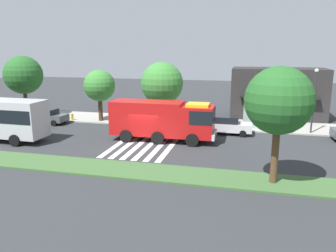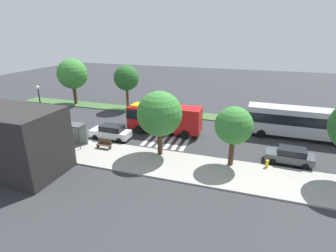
{
  "view_description": "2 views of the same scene",
  "coord_description": "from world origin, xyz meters",
  "px_view_note": "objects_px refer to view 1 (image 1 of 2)",
  "views": [
    {
      "loc": [
        8.61,
        -26.87,
        7.9
      ],
      "look_at": [
        1.72,
        1.25,
        1.22
      ],
      "focal_mm": 35.75,
      "sensor_mm": 36.0,
      "label": 1
    },
    {
      "loc": [
        -8.57,
        29.28,
        12.02
      ],
      "look_at": [
        0.42,
        1.99,
        1.45
      ],
      "focal_mm": 27.95,
      "sensor_mm": 36.0,
      "label": 2
    }
  ],
  "objects_px": {
    "bus_stop_shelter": "(261,111)",
    "median_tree_far_west": "(279,101)",
    "sidewalk_tree_west": "(99,86)",
    "street_lamp": "(314,95)",
    "sidewalk_tree_far_west": "(23,75)",
    "bench_near_shelter": "(221,122)",
    "parked_car_west": "(47,116)",
    "sidewalk_tree_center": "(162,84)",
    "fire_hydrant": "(72,117)",
    "fire_truck": "(165,119)",
    "parked_car_mid": "(226,125)"
  },
  "relations": [
    {
      "from": "parked_car_mid",
      "to": "sidewalk_tree_west",
      "type": "distance_m",
      "value": 14.41
    },
    {
      "from": "fire_hydrant",
      "to": "bus_stop_shelter",
      "type": "bearing_deg",
      "value": 2.92
    },
    {
      "from": "parked_car_west",
      "to": "bench_near_shelter",
      "type": "distance_m",
      "value": 18.65
    },
    {
      "from": "bench_near_shelter",
      "to": "fire_hydrant",
      "type": "bearing_deg",
      "value": -176.41
    },
    {
      "from": "sidewalk_tree_center",
      "to": "bus_stop_shelter",
      "type": "bearing_deg",
      "value": 3.05
    },
    {
      "from": "parked_car_mid",
      "to": "median_tree_far_west",
      "type": "height_order",
      "value": "median_tree_far_west"
    },
    {
      "from": "fire_truck",
      "to": "fire_hydrant",
      "type": "bearing_deg",
      "value": 155.04
    },
    {
      "from": "parked_car_west",
      "to": "sidewalk_tree_center",
      "type": "xyz_separation_m",
      "value": [
        12.31,
        2.2,
        3.58
      ]
    },
    {
      "from": "sidewalk_tree_far_west",
      "to": "parked_car_west",
      "type": "bearing_deg",
      "value": -27.95
    },
    {
      "from": "fire_truck",
      "to": "bench_near_shelter",
      "type": "height_order",
      "value": "fire_truck"
    },
    {
      "from": "fire_hydrant",
      "to": "street_lamp",
      "type": "bearing_deg",
      "value": 0.23
    },
    {
      "from": "fire_truck",
      "to": "sidewalk_tree_far_west",
      "type": "height_order",
      "value": "sidewalk_tree_far_west"
    },
    {
      "from": "street_lamp",
      "to": "fire_hydrant",
      "type": "relative_size",
      "value": 8.61
    },
    {
      "from": "parked_car_mid",
      "to": "sidewalk_tree_west",
      "type": "relative_size",
      "value": 0.84
    },
    {
      "from": "street_lamp",
      "to": "sidewalk_tree_center",
      "type": "xyz_separation_m",
      "value": [
        -14.73,
        0.4,
        0.7
      ]
    },
    {
      "from": "parked_car_west",
      "to": "sidewalk_tree_far_west",
      "type": "relative_size",
      "value": 0.62
    },
    {
      "from": "bus_stop_shelter",
      "to": "sidewalk_tree_center",
      "type": "xyz_separation_m",
      "value": [
        -10.14,
        -0.54,
        2.53
      ]
    },
    {
      "from": "parked_car_mid",
      "to": "street_lamp",
      "type": "distance_m",
      "value": 8.55
    },
    {
      "from": "sidewalk_tree_west",
      "to": "median_tree_far_west",
      "type": "distance_m",
      "value": 22.41
    },
    {
      "from": "street_lamp",
      "to": "bench_near_shelter",
      "type": "bearing_deg",
      "value": 173.82
    },
    {
      "from": "street_lamp",
      "to": "median_tree_far_west",
      "type": "relative_size",
      "value": 0.88
    },
    {
      "from": "bench_near_shelter",
      "to": "street_lamp",
      "type": "distance_m",
      "value": 9.19
    },
    {
      "from": "fire_truck",
      "to": "bus_stop_shelter",
      "type": "height_order",
      "value": "fire_truck"
    },
    {
      "from": "sidewalk_tree_center",
      "to": "parked_car_west",
      "type": "bearing_deg",
      "value": -169.88
    },
    {
      "from": "bench_near_shelter",
      "to": "sidewalk_tree_center",
      "type": "bearing_deg",
      "value": -175.06
    },
    {
      "from": "median_tree_far_west",
      "to": "fire_hydrant",
      "type": "distance_m",
      "value": 25.16
    },
    {
      "from": "street_lamp",
      "to": "sidewalk_tree_far_west",
      "type": "height_order",
      "value": "sidewalk_tree_far_west"
    },
    {
      "from": "fire_truck",
      "to": "bench_near_shelter",
      "type": "xyz_separation_m",
      "value": [
        4.3,
        6.51,
        -1.38
      ]
    },
    {
      "from": "sidewalk_tree_center",
      "to": "fire_hydrant",
      "type": "distance_m",
      "value": 11.02
    },
    {
      "from": "street_lamp",
      "to": "sidewalk_tree_west",
      "type": "distance_m",
      "value": 21.77
    },
    {
      "from": "parked_car_mid",
      "to": "sidewalk_tree_west",
      "type": "height_order",
      "value": "sidewalk_tree_west"
    },
    {
      "from": "fire_hydrant",
      "to": "bench_near_shelter",
      "type": "bearing_deg",
      "value": 3.59
    },
    {
      "from": "parked_car_west",
      "to": "parked_car_mid",
      "type": "relative_size",
      "value": 0.92
    },
    {
      "from": "bench_near_shelter",
      "to": "sidewalk_tree_far_west",
      "type": "bearing_deg",
      "value": -178.65
    },
    {
      "from": "parked_car_west",
      "to": "bus_stop_shelter",
      "type": "height_order",
      "value": "bus_stop_shelter"
    },
    {
      "from": "fire_hydrant",
      "to": "sidewalk_tree_west",
      "type": "bearing_deg",
      "value": 8.75
    },
    {
      "from": "sidewalk_tree_far_west",
      "to": "fire_hydrant",
      "type": "distance_m",
      "value": 7.64
    },
    {
      "from": "parked_car_mid",
      "to": "sidewalk_tree_far_west",
      "type": "xyz_separation_m",
      "value": [
        -23.31,
        2.2,
        4.1
      ]
    },
    {
      "from": "fire_truck",
      "to": "parked_car_west",
      "type": "height_order",
      "value": "fire_truck"
    },
    {
      "from": "bus_stop_shelter",
      "to": "fire_hydrant",
      "type": "distance_m",
      "value": 20.49
    },
    {
      "from": "bus_stop_shelter",
      "to": "median_tree_far_west",
      "type": "relative_size",
      "value": 0.51
    },
    {
      "from": "sidewalk_tree_west",
      "to": "fire_truck",
      "type": "bearing_deg",
      "value": -33.96
    },
    {
      "from": "bus_stop_shelter",
      "to": "sidewalk_tree_center",
      "type": "relative_size",
      "value": 0.54
    },
    {
      "from": "parked_car_west",
      "to": "sidewalk_tree_west",
      "type": "height_order",
      "value": "sidewalk_tree_west"
    },
    {
      "from": "parked_car_west",
      "to": "bench_near_shelter",
      "type": "xyz_separation_m",
      "value": [
        18.44,
        2.73,
        -0.24
      ]
    },
    {
      "from": "fire_truck",
      "to": "street_lamp",
      "type": "relative_size",
      "value": 1.53
    },
    {
      "from": "median_tree_far_west",
      "to": "sidewalk_tree_west",
      "type": "bearing_deg",
      "value": 141.64
    },
    {
      "from": "parked_car_west",
      "to": "bus_stop_shelter",
      "type": "distance_m",
      "value": 22.63
    },
    {
      "from": "parked_car_mid",
      "to": "street_lamp",
      "type": "height_order",
      "value": "street_lamp"
    },
    {
      "from": "sidewalk_tree_center",
      "to": "median_tree_far_west",
      "type": "xyz_separation_m",
      "value": [
        10.52,
        -13.9,
        0.62
      ]
    }
  ]
}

